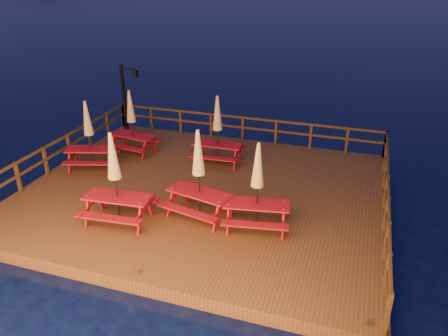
{
  "coord_description": "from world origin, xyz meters",
  "views": [
    {
      "loc": [
        4.8,
        -12.33,
        7.46
      ],
      "look_at": [
        0.54,
        0.6,
        1.04
      ],
      "focal_mm": 35.0,
      "sensor_mm": 36.0,
      "label": 1
    }
  ],
  "objects_px": {
    "lamp_post": "(126,92)",
    "picnic_table_0": "(218,129)",
    "picnic_table_1": "(89,134)",
    "picnic_table_2": "(257,185)"
  },
  "relations": [
    {
      "from": "picnic_table_0",
      "to": "picnic_table_2",
      "type": "xyz_separation_m",
      "value": [
        2.55,
        -3.98,
        0.0
      ]
    },
    {
      "from": "picnic_table_1",
      "to": "picnic_table_2",
      "type": "bearing_deg",
      "value": -33.95
    },
    {
      "from": "picnic_table_0",
      "to": "picnic_table_1",
      "type": "distance_m",
      "value": 4.74
    },
    {
      "from": "picnic_table_0",
      "to": "picnic_table_1",
      "type": "height_order",
      "value": "picnic_table_0"
    },
    {
      "from": "picnic_table_0",
      "to": "lamp_post",
      "type": "bearing_deg",
      "value": 153.78
    },
    {
      "from": "lamp_post",
      "to": "picnic_table_2",
      "type": "relative_size",
      "value": 1.12
    },
    {
      "from": "lamp_post",
      "to": "picnic_table_0",
      "type": "bearing_deg",
      "value": -23.97
    },
    {
      "from": "lamp_post",
      "to": "picnic_table_1",
      "type": "xyz_separation_m",
      "value": [
        0.79,
        -4.18,
        -0.43
      ]
    },
    {
      "from": "picnic_table_1",
      "to": "lamp_post",
      "type": "bearing_deg",
      "value": 83.54
    },
    {
      "from": "lamp_post",
      "to": "picnic_table_2",
      "type": "bearing_deg",
      "value": -39.21
    }
  ]
}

